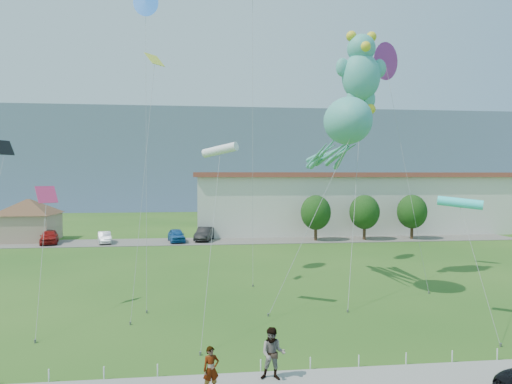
# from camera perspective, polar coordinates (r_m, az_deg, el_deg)

# --- Properties ---
(ground) EXTENTS (160.00, 160.00, 0.00)m
(ground) POSITION_cam_1_polar(r_m,az_deg,el_deg) (20.64, 3.05, -19.98)
(ground) COLOR #255317
(ground) RESTS_ON ground
(parking_strip) EXTENTS (70.00, 6.00, 0.06)m
(parking_strip) POSITION_cam_1_polar(r_m,az_deg,el_deg) (54.51, -3.11, -6.12)
(parking_strip) COLOR #59544C
(parking_strip) RESTS_ON ground
(hill_ridge) EXTENTS (160.00, 50.00, 25.00)m
(hill_ridge) POSITION_cam_1_polar(r_m,az_deg,el_deg) (138.99, -5.21, 3.96)
(hill_ridge) COLOR slate
(hill_ridge) RESTS_ON ground
(pavilion) EXTENTS (9.20, 9.20, 5.00)m
(pavilion) POSITION_cam_1_polar(r_m,az_deg,el_deg) (60.74, -26.56, -2.65)
(pavilion) COLOR tan
(pavilion) RESTS_ON ground
(warehouse) EXTENTS (61.00, 15.00, 8.20)m
(warehouse) POSITION_cam_1_polar(r_m,az_deg,el_deg) (69.42, 18.37, -1.07)
(warehouse) COLOR beige
(warehouse) RESTS_ON ground
(rope_fence) EXTENTS (26.05, 0.05, 0.50)m
(rope_fence) POSITION_cam_1_polar(r_m,az_deg,el_deg) (19.36, 3.73, -20.71)
(rope_fence) COLOR white
(rope_fence) RESTS_ON ground
(tree_near) EXTENTS (3.60, 3.60, 5.47)m
(tree_near) POSITION_cam_1_polar(r_m,az_deg,el_deg) (54.67, 7.48, -2.57)
(tree_near) COLOR #3F2B19
(tree_near) RESTS_ON ground
(tree_mid) EXTENTS (3.60, 3.60, 5.47)m
(tree_mid) POSITION_cam_1_polar(r_m,az_deg,el_deg) (56.42, 13.41, -2.46)
(tree_mid) COLOR #3F2B19
(tree_mid) RESTS_ON ground
(tree_far) EXTENTS (3.60, 3.60, 5.47)m
(tree_far) POSITION_cam_1_polar(r_m,az_deg,el_deg) (58.73, 18.92, -2.34)
(tree_far) COLOR #3F2B19
(tree_far) RESTS_ON ground
(pedestrian_left) EXTENTS (0.66, 0.52, 1.61)m
(pedestrian_left) POSITION_cam_1_polar(r_m,az_deg,el_deg) (17.33, -5.65, -21.18)
(pedestrian_left) COLOR gray
(pedestrian_left) RESTS_ON sidewalk
(pedestrian_right) EXTENTS (1.09, 0.93, 1.96)m
(pedestrian_right) POSITION_cam_1_polar(r_m,az_deg,el_deg) (18.10, 2.14, -19.54)
(pedestrian_right) COLOR gray
(pedestrian_right) RESTS_ON sidewalk
(parked_car_red) EXTENTS (2.93, 4.90, 1.56)m
(parked_car_red) POSITION_cam_1_polar(r_m,az_deg,el_deg) (57.04, -24.44, -5.11)
(parked_car_red) COLOR maroon
(parked_car_red) RESTS_ON parking_strip
(parked_car_silver) EXTENTS (2.30, 4.11, 1.28)m
(parked_car_silver) POSITION_cam_1_polar(r_m,az_deg,el_deg) (55.23, -18.42, -5.41)
(parked_car_silver) COLOR #BBBDC3
(parked_car_silver) RESTS_ON parking_strip
(parked_car_blue) EXTENTS (2.48, 4.61, 1.49)m
(parked_car_blue) POSITION_cam_1_polar(r_m,az_deg,el_deg) (54.27, -9.92, -5.36)
(parked_car_blue) COLOR #1B5395
(parked_car_blue) RESTS_ON parking_strip
(parked_car_black) EXTENTS (2.62, 4.96, 1.56)m
(parked_car_black) POSITION_cam_1_polar(r_m,az_deg,el_deg) (54.92, -6.44, -5.22)
(parked_car_black) COLOR black
(parked_car_black) RESTS_ON parking_strip
(octopus_kite) EXTENTS (6.94, 9.96, 12.64)m
(octopus_kite) POSITION_cam_1_polar(r_m,az_deg,el_deg) (30.35, 10.67, 7.09)
(octopus_kite) COLOR teal
(octopus_kite) RESTS_ON ground
(teddy_bear_kite) EXTENTS (5.20, 8.61, 18.18)m
(teddy_bear_kite) POSITION_cam_1_polar(r_m,az_deg,el_deg) (34.96, 13.01, 14.58)
(teddy_bear_kite) COLOR teal
(teddy_bear_kite) RESTS_ON ground
(small_kite_white) EXTENTS (1.39, 7.46, 9.64)m
(small_kite_white) POSITION_cam_1_polar(r_m,az_deg,el_deg) (25.79, -4.54, 5.10)
(small_kite_white) COLOR white
(small_kite_white) RESTS_ON ground
(small_kite_pink) EXTENTS (1.89, 6.18, 7.10)m
(small_kite_pink) POSITION_cam_1_polar(r_m,az_deg,el_deg) (28.30, -24.81, -1.60)
(small_kite_pink) COLOR #DA3064
(small_kite_pink) RESTS_ON ground
(small_kite_blue) EXTENTS (1.83, 8.62, 20.95)m
(small_kite_blue) POSITION_cam_1_polar(r_m,az_deg,el_deg) (35.95, -13.63, 21.41)
(small_kite_blue) COLOR blue
(small_kite_blue) RESTS_ON ground
(small_kite_yellow) EXTENTS (1.36, 7.25, 15.75)m
(small_kite_yellow) POSITION_cam_1_polar(r_m,az_deg,el_deg) (30.35, -12.88, 12.49)
(small_kite_yellow) COLOR #D5E235
(small_kite_yellow) RESTS_ON ground
(small_kite_cyan) EXTENTS (0.50, 4.75, 6.76)m
(small_kite_cyan) POSITION_cam_1_polar(r_m,az_deg,el_deg) (26.26, 24.17, -1.33)
(small_kite_cyan) COLOR #35EFED
(small_kite_cyan) RESTS_ON ground
(small_kite_black) EXTENTS (1.29, 6.91, 10.06)m
(small_kite_black) POSITION_cam_1_polar(r_m,az_deg,el_deg) (34.20, -29.18, 3.19)
(small_kite_black) COLOR black
(small_kite_black) RESTS_ON ground
(small_kite_purple) EXTENTS (1.80, 6.99, 17.33)m
(small_kite_purple) POSITION_cam_1_polar(r_m,az_deg,el_deg) (38.05, 16.00, 14.88)
(small_kite_purple) COLOR #C735D4
(small_kite_purple) RESTS_ON ground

